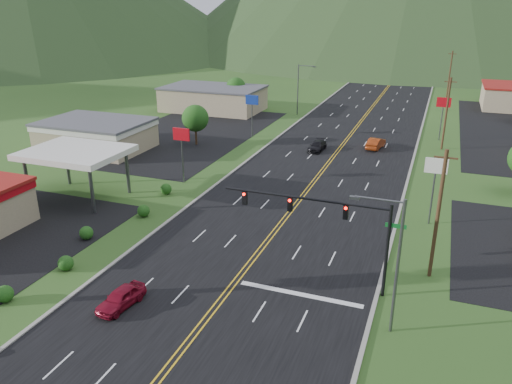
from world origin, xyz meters
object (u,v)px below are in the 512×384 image
(car_red_far, at_px, (376,143))
(gas_canopy, at_px, (76,153))
(traffic_signal, at_px, (331,219))
(streetlight_west, at_px, (300,86))
(streetlight_east, at_px, (393,258))
(car_red_near, at_px, (121,298))
(car_dark_mid, at_px, (317,146))

(car_red_far, bearing_deg, gas_canopy, 57.32)
(traffic_signal, height_order, gas_canopy, traffic_signal)
(streetlight_west, relative_size, gas_canopy, 0.90)
(streetlight_east, relative_size, car_red_near, 2.31)
(streetlight_west, bearing_deg, car_red_near, -84.95)
(streetlight_east, xyz_separation_m, gas_canopy, (-33.18, 12.00, -0.31))
(car_red_near, distance_m, car_dark_mid, 41.92)
(streetlight_west, relative_size, car_red_far, 1.95)
(streetlight_west, height_order, car_dark_mid, streetlight_west)
(gas_canopy, height_order, car_red_far, gas_canopy)
(car_red_near, bearing_deg, gas_canopy, 143.30)
(car_dark_mid, bearing_deg, traffic_signal, -71.53)
(car_dark_mid, bearing_deg, streetlight_east, -66.59)
(gas_canopy, bearing_deg, streetlight_east, -19.88)
(car_red_near, height_order, car_red_far, car_red_far)
(gas_canopy, xyz_separation_m, car_red_far, (26.71, 30.06, -4.11))
(streetlight_west, xyz_separation_m, car_red_far, (16.39, -17.94, -4.42))
(streetlight_east, height_order, car_red_near, streetlight_east)
(car_red_near, distance_m, car_red_far, 47.03)
(car_red_near, bearing_deg, car_red_far, 84.66)
(streetlight_east, bearing_deg, gas_canopy, 160.12)
(streetlight_east, bearing_deg, car_dark_mid, 110.09)
(traffic_signal, xyz_separation_m, car_dark_mid, (-9.22, 34.07, -4.69))
(streetlight_east, height_order, gas_canopy, streetlight_east)
(car_red_near, relative_size, car_red_far, 0.84)
(traffic_signal, xyz_separation_m, car_red_near, (-12.54, -7.72, -4.66))
(streetlight_east, relative_size, car_red_far, 1.95)
(streetlight_east, distance_m, car_dark_mid, 40.78)
(gas_canopy, distance_m, car_red_far, 40.43)
(gas_canopy, relative_size, car_red_far, 2.17)
(streetlight_west, bearing_deg, car_dark_mid, -67.83)
(streetlight_west, xyz_separation_m, gas_canopy, (-10.32, -48.00, -0.31))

